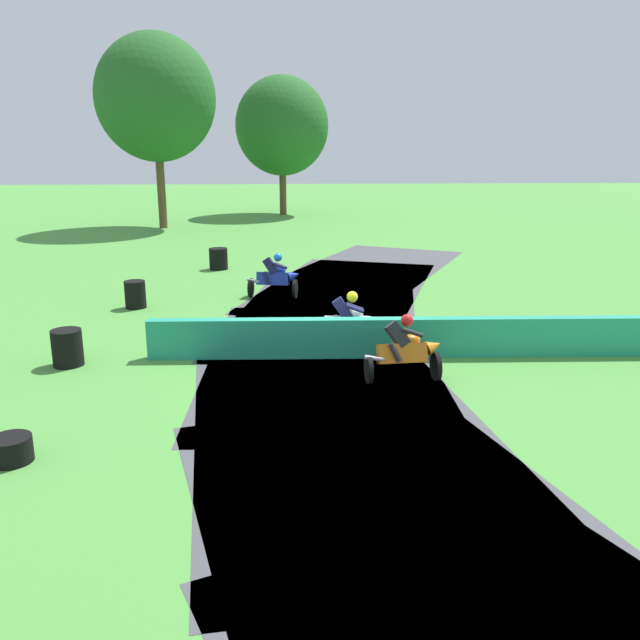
{
  "coord_description": "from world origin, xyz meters",
  "views": [
    {
      "loc": [
        -0.68,
        -14.27,
        4.78
      ],
      "look_at": [
        0.0,
        -0.1,
        0.9
      ],
      "focal_mm": 37.21,
      "sensor_mm": 36.0,
      "label": 1
    }
  ],
  "objects_px": {
    "motorcycle_lead_blue": "(275,277)",
    "tire_stack_mid_b": "(67,348)",
    "motorcycle_trailing_orange": "(405,350)",
    "motorcycle_chase_white": "(349,322)",
    "tire_stack_mid_a": "(135,294)",
    "tire_stack_near": "(218,259)",
    "tire_stack_far": "(11,449)"
  },
  "relations": [
    {
      "from": "motorcycle_lead_blue",
      "to": "motorcycle_trailing_orange",
      "type": "bearing_deg",
      "value": -69.72
    },
    {
      "from": "motorcycle_chase_white",
      "to": "tire_stack_mid_a",
      "type": "height_order",
      "value": "motorcycle_chase_white"
    },
    {
      "from": "motorcycle_trailing_orange",
      "to": "tire_stack_near",
      "type": "xyz_separation_m",
      "value": [
        -5.0,
        12.2,
        -0.23
      ]
    },
    {
      "from": "motorcycle_chase_white",
      "to": "tire_stack_mid_b",
      "type": "bearing_deg",
      "value": -172.46
    },
    {
      "from": "tire_stack_mid_b",
      "to": "tire_stack_far",
      "type": "bearing_deg",
      "value": -82.94
    },
    {
      "from": "tire_stack_near",
      "to": "tire_stack_mid_a",
      "type": "bearing_deg",
      "value": -107.35
    },
    {
      "from": "motorcycle_lead_blue",
      "to": "tire_stack_far",
      "type": "height_order",
      "value": "motorcycle_lead_blue"
    },
    {
      "from": "motorcycle_chase_white",
      "to": "tire_stack_mid_a",
      "type": "distance_m",
      "value": 7.27
    },
    {
      "from": "tire_stack_mid_a",
      "to": "tire_stack_far",
      "type": "distance_m",
      "value": 9.63
    },
    {
      "from": "motorcycle_lead_blue",
      "to": "tire_stack_far",
      "type": "distance_m",
      "value": 11.47
    },
    {
      "from": "tire_stack_mid_b",
      "to": "tire_stack_far",
      "type": "distance_m",
      "value": 4.56
    },
    {
      "from": "tire_stack_near",
      "to": "tire_stack_mid_b",
      "type": "height_order",
      "value": "same"
    },
    {
      "from": "tire_stack_mid_b",
      "to": "tire_stack_mid_a",
      "type": "bearing_deg",
      "value": 86.09
    },
    {
      "from": "motorcycle_lead_blue",
      "to": "tire_stack_far",
      "type": "bearing_deg",
      "value": -109.7
    },
    {
      "from": "motorcycle_chase_white",
      "to": "tire_stack_mid_a",
      "type": "bearing_deg",
      "value": 143.96
    },
    {
      "from": "motorcycle_lead_blue",
      "to": "tire_stack_mid_b",
      "type": "height_order",
      "value": "motorcycle_lead_blue"
    },
    {
      "from": "tire_stack_near",
      "to": "tire_stack_mid_b",
      "type": "xyz_separation_m",
      "value": [
        -2.18,
        -10.98,
        0.0
      ]
    },
    {
      "from": "tire_stack_mid_b",
      "to": "motorcycle_lead_blue",
      "type": "bearing_deg",
      "value": 54.78
    },
    {
      "from": "tire_stack_near",
      "to": "tire_stack_far",
      "type": "bearing_deg",
      "value": -95.98
    },
    {
      "from": "motorcycle_chase_white",
      "to": "tire_stack_near",
      "type": "relative_size",
      "value": 2.13
    },
    {
      "from": "tire_stack_far",
      "to": "motorcycle_chase_white",
      "type": "bearing_deg",
      "value": 43.33
    },
    {
      "from": "motorcycle_trailing_orange",
      "to": "tire_stack_mid_b",
      "type": "distance_m",
      "value": 7.3
    },
    {
      "from": "motorcycle_chase_white",
      "to": "tire_stack_mid_a",
      "type": "relative_size",
      "value": 2.13
    },
    {
      "from": "motorcycle_chase_white",
      "to": "tire_stack_mid_b",
      "type": "xyz_separation_m",
      "value": [
        -6.23,
        -0.82,
        -0.26
      ]
    },
    {
      "from": "motorcycle_trailing_orange",
      "to": "tire_stack_near",
      "type": "height_order",
      "value": "motorcycle_trailing_orange"
    },
    {
      "from": "tire_stack_near",
      "to": "tire_stack_mid_a",
      "type": "relative_size",
      "value": 1.0
    },
    {
      "from": "motorcycle_lead_blue",
      "to": "tire_stack_far",
      "type": "xyz_separation_m",
      "value": [
        -3.86,
        -10.79,
        -0.45
      ]
    },
    {
      "from": "motorcycle_lead_blue",
      "to": "tire_stack_mid_a",
      "type": "distance_m",
      "value": 4.24
    },
    {
      "from": "motorcycle_trailing_orange",
      "to": "tire_stack_mid_a",
      "type": "height_order",
      "value": "motorcycle_trailing_orange"
    },
    {
      "from": "motorcycle_chase_white",
      "to": "tire_stack_far",
      "type": "relative_size",
      "value": 2.71
    },
    {
      "from": "motorcycle_lead_blue",
      "to": "tire_stack_near",
      "type": "distance_m",
      "value": 5.22
    },
    {
      "from": "motorcycle_trailing_orange",
      "to": "tire_stack_far",
      "type": "xyz_separation_m",
      "value": [
        -6.63,
        -3.3,
        -0.43
      ]
    }
  ]
}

